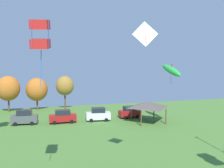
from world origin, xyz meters
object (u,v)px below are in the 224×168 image
at_px(kite_flying_0, 40,34).
at_px(kite_flying_1, 171,70).
at_px(treeline_tree_1, 8,88).
at_px(treeline_tree_2, 37,89).
at_px(parked_car_third_from_left, 98,114).
at_px(parked_car_leftmost, 24,117).
at_px(parked_car_second_from_left, 63,117).
at_px(parked_car_rightmost_in_row, 130,112).
at_px(treeline_tree_3, 65,86).
at_px(park_pavilion, 148,105).
at_px(kite_flying_2, 145,34).

relative_size(kite_flying_0, kite_flying_1, 0.87).
xyz_separation_m(treeline_tree_1, treeline_tree_2, (5.85, 0.74, -0.47)).
bearing_deg(parked_car_third_from_left, parked_car_leftmost, -177.66).
bearing_deg(parked_car_second_from_left, parked_car_rightmost_in_row, 1.97).
xyz_separation_m(parked_car_third_from_left, treeline_tree_2, (-10.80, 14.42, 3.42)).
xyz_separation_m(kite_flying_0, treeline_tree_3, (4.98, 37.43, -6.83)).
bearing_deg(kite_flying_1, treeline_tree_2, 138.09).
bearing_deg(park_pavilion, treeline_tree_3, 126.98).
height_order(parked_car_third_from_left, treeline_tree_2, treeline_tree_2).
distance_m(parked_car_leftmost, treeline_tree_2, 14.03).
bearing_deg(parked_car_second_from_left, parked_car_third_from_left, -2.04).
distance_m(kite_flying_2, parked_car_leftmost, 28.86).
bearing_deg(treeline_tree_2, parked_car_rightmost_in_row, -38.73).
relative_size(parked_car_third_from_left, treeline_tree_2, 0.62).
relative_size(parked_car_third_from_left, treeline_tree_1, 0.58).
bearing_deg(parked_car_rightmost_in_row, park_pavilion, -64.99).
distance_m(kite_flying_1, treeline_tree_1, 34.26).
bearing_deg(parked_car_leftmost, parked_car_second_from_left, -0.68).
xyz_separation_m(kite_flying_2, parked_car_third_from_left, (1.37, 23.14, -11.36)).
relative_size(treeline_tree_2, treeline_tree_3, 0.95).
distance_m(kite_flying_2, treeline_tree_3, 37.83).
bearing_deg(kite_flying_0, kite_flying_2, 3.00).
xyz_separation_m(parked_car_leftmost, treeline_tree_2, (1.80, 13.50, 3.37)).
bearing_deg(parked_car_second_from_left, kite_flying_0, -98.35).
xyz_separation_m(parked_car_third_from_left, treeline_tree_1, (-16.65, 13.67, 3.89)).
relative_size(parked_car_rightmost_in_row, treeline_tree_3, 0.53).
bearing_deg(treeline_tree_2, treeline_tree_3, -5.26).
distance_m(kite_flying_1, park_pavilion, 7.23).
relative_size(park_pavilion, treeline_tree_2, 0.82).
xyz_separation_m(kite_flying_0, kite_flying_2, (8.23, 0.43, 0.38)).
height_order(parked_car_second_from_left, parked_car_rightmost_in_row, parked_car_second_from_left).
height_order(kite_flying_0, treeline_tree_2, kite_flying_0).
xyz_separation_m(parked_car_second_from_left, parked_car_rightmost_in_row, (12.60, 0.53, -0.01)).
xyz_separation_m(kite_flying_0, treeline_tree_2, (-1.20, 37.99, -7.56)).
relative_size(kite_flying_1, parked_car_leftmost, 1.26).
relative_size(kite_flying_0, treeline_tree_2, 0.67).
distance_m(kite_flying_2, treeline_tree_2, 39.53).
distance_m(kite_flying_2, treeline_tree_1, 40.56).
bearing_deg(treeline_tree_2, kite_flying_1, -41.91).
relative_size(kite_flying_0, park_pavilion, 0.81).
bearing_deg(kite_flying_0, parked_car_third_from_left, 67.84).
distance_m(kite_flying_2, parked_car_rightmost_in_row, 27.53).
height_order(parked_car_second_from_left, treeline_tree_1, treeline_tree_1).
distance_m(parked_car_second_from_left, parked_car_third_from_left, 6.30).
height_order(parked_car_leftmost, treeline_tree_2, treeline_tree_2).
xyz_separation_m(kite_flying_1, treeline_tree_1, (-28.07, 19.21, -4.12)).
height_order(kite_flying_0, kite_flying_1, kite_flying_0).
distance_m(park_pavilion, treeline_tree_3, 21.57).
bearing_deg(kite_flying_1, kite_flying_2, -126.00).
distance_m(parked_car_third_from_left, park_pavilion, 9.11).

